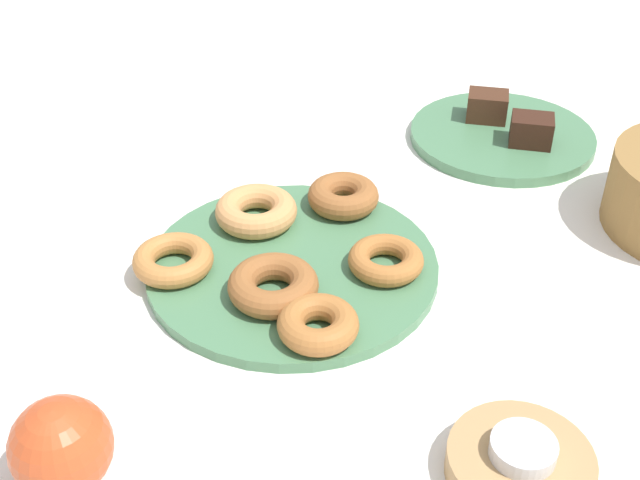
# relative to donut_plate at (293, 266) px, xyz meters

# --- Properties ---
(ground_plane) EXTENTS (2.40, 2.40, 0.00)m
(ground_plane) POSITION_rel_donut_plate_xyz_m (0.00, 0.00, -0.01)
(ground_plane) COLOR white
(donut_plate) EXTENTS (0.32, 0.32, 0.01)m
(donut_plate) POSITION_rel_donut_plate_xyz_m (0.00, 0.00, 0.00)
(donut_plate) COLOR #4C7F56
(donut_plate) RESTS_ON ground_plane
(donut_0) EXTENTS (0.10, 0.10, 0.03)m
(donut_0) POSITION_rel_donut_plate_xyz_m (0.06, -0.01, 0.02)
(donut_0) COLOR #995B2D
(donut_0) RESTS_ON donut_plate
(donut_1) EXTENTS (0.13, 0.13, 0.03)m
(donut_1) POSITION_rel_donut_plate_xyz_m (-0.08, -0.05, 0.02)
(donut_1) COLOR tan
(donut_1) RESTS_ON donut_plate
(donut_2) EXTENTS (0.10, 0.10, 0.02)m
(donut_2) POSITION_rel_donut_plate_xyz_m (0.02, -0.13, 0.02)
(donut_2) COLOR #BC7A3D
(donut_2) RESTS_ON donut_plate
(donut_3) EXTENTS (0.11, 0.11, 0.03)m
(donut_3) POSITION_rel_donut_plate_xyz_m (0.12, 0.03, 0.02)
(donut_3) COLOR #AD6B33
(donut_3) RESTS_ON donut_plate
(donut_4) EXTENTS (0.11, 0.11, 0.02)m
(donut_4) POSITION_rel_donut_plate_xyz_m (0.01, 0.10, 0.02)
(donut_4) COLOR #AD6B33
(donut_4) RESTS_ON donut_plate
(donut_5) EXTENTS (0.12, 0.12, 0.03)m
(donut_5) POSITION_rel_donut_plate_xyz_m (-0.11, 0.05, 0.02)
(donut_5) COLOR #995B2D
(donut_5) RESTS_ON donut_plate
(cake_plate) EXTENTS (0.25, 0.25, 0.01)m
(cake_plate) POSITION_rel_donut_plate_xyz_m (-0.31, 0.27, 0.00)
(cake_plate) COLOR #4C7F56
(cake_plate) RESTS_ON ground_plane
(brownie_near) EXTENTS (0.05, 0.06, 0.04)m
(brownie_near) POSITION_rel_donut_plate_xyz_m (-0.35, 0.25, 0.03)
(brownie_near) COLOR #472819
(brownie_near) RESTS_ON cake_plate
(brownie_far) EXTENTS (0.05, 0.06, 0.04)m
(brownie_far) POSITION_rel_donut_plate_xyz_m (-0.28, 0.30, 0.03)
(brownie_far) COLOR #381E14
(brownie_far) RESTS_ON cake_plate
(candle_holder) EXTENTS (0.12, 0.12, 0.03)m
(candle_holder) POSITION_rel_donut_plate_xyz_m (0.26, 0.21, 0.01)
(candle_holder) COLOR tan
(candle_holder) RESTS_ON ground_plane
(tealight) EXTENTS (0.05, 0.05, 0.01)m
(tealight) POSITION_rel_donut_plate_xyz_m (0.26, 0.21, 0.03)
(tealight) COLOR silver
(tealight) RESTS_ON candle_holder
(apple) EXTENTS (0.08, 0.08, 0.08)m
(apple) POSITION_rel_donut_plate_xyz_m (0.29, -0.16, 0.03)
(apple) COLOR #CC4C23
(apple) RESTS_ON ground_plane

